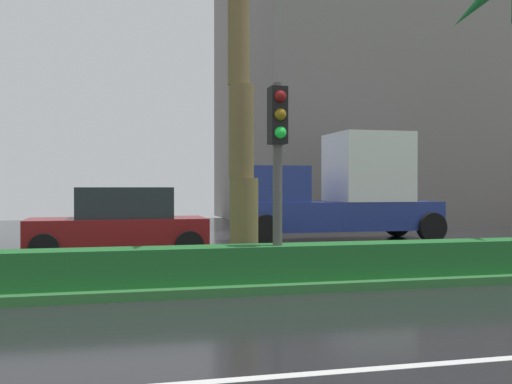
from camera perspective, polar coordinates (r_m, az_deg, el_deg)
The scene contains 4 objects.
traffic_signal_median_right at distance 10.30m, azimuth 2.05°, elevation 4.44°, with size 0.28×0.43×3.33m.
car_in_traffic_third at distance 15.48m, azimuth -12.58°, elevation -2.88°, with size 4.30×2.02×1.72m.
box_truck_lead at distance 19.80m, azimuth 7.76°, elevation -0.04°, with size 6.40×2.64×3.46m.
building_far_right at distance 34.37m, azimuth 15.97°, elevation 8.88°, with size 21.12×13.00×13.49m.
Camera 1 is at (2.76, -3.36, 1.74)m, focal length 42.97 mm.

